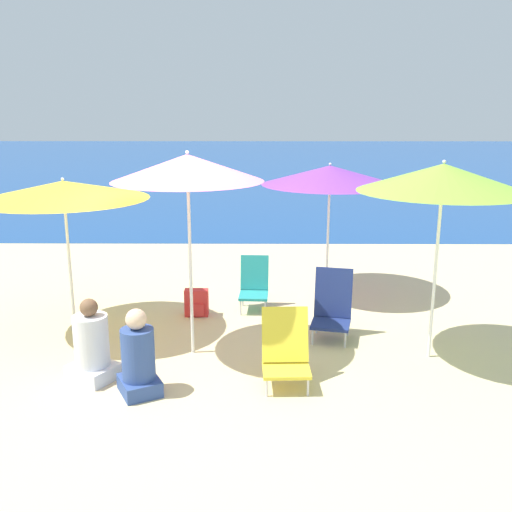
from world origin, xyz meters
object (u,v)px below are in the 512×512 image
Objects in this scene: beach_umbrella_lime at (443,178)px; person_seated_near at (138,359)px; beach_umbrella_pink at (188,168)px; beach_umbrella_yellow at (63,190)px; beach_chair_yellow at (286,350)px; beach_chair_teal at (254,284)px; beach_chair_navy at (332,306)px; beach_umbrella_purple at (330,175)px; person_seated_far at (92,347)px; backpack_red at (197,303)px.

beach_umbrella_lime is 2.52× the size of person_seated_near.
beach_umbrella_yellow is at bearing 156.95° from beach_umbrella_pink.
beach_chair_teal is at bearing 96.54° from beach_chair_yellow.
beach_umbrella_pink reaches higher than beach_chair_navy.
beach_umbrella_purple reaches higher than person_seated_far.
beach_umbrella_pink is at bearing 39.36° from person_seated_near.
beach_umbrella_lime is 4.47m from beach_umbrella_yellow.
beach_chair_navy is at bearing -94.23° from beach_umbrella_purple.
beach_umbrella_pink reaches higher than person_seated_far.
beach_umbrella_lime reaches higher than beach_chair_navy.
beach_chair_navy is 1.46m from beach_chair_teal.
beach_umbrella_lime is 3.03× the size of beach_chair_teal.
beach_umbrella_purple is 2.74m from backpack_red.
person_seated_far is (-3.75, -0.58, -1.72)m from beach_umbrella_lime.
beach_chair_yellow is at bearing -104.26° from beach_umbrella_purple.
person_seated_far is (-1.69, -2.25, -0.01)m from beach_chair_teal.
beach_chair_yellow is (2.69, -1.46, -1.46)m from beach_umbrella_yellow.
beach_chair_yellow is at bearing -78.86° from beach_chair_teal.
beach_umbrella_lime is at bearing -68.51° from beach_umbrella_purple.
beach_umbrella_yellow reaches higher than beach_chair_navy.
beach_umbrella_lime is 6.02× the size of backpack_red.
beach_chair_navy is 0.96× the size of person_seated_near.
beach_umbrella_purple is 2.72× the size of beach_chair_teal.
beach_chair_teal is at bearing 145.69° from beach_chair_navy.
person_seated_far is at bearing 123.17° from person_seated_near.
beach_umbrella_purple is 3.46m from beach_chair_yellow.
beach_umbrella_pink is (-2.77, 0.10, 0.09)m from beach_umbrella_lime.
beach_umbrella_yellow is 0.88× the size of beach_umbrella_pink.
beach_umbrella_pink is 2.51m from beach_chair_navy.
beach_chair_yellow is 2.09× the size of backpack_red.
beach_umbrella_yellow is 2.65× the size of beach_chair_yellow.
beach_umbrella_purple is at bearing -11.06° from person_seated_far.
beach_umbrella_purple is 2.56m from beach_umbrella_lime.
beach_umbrella_purple reaches higher than beach_umbrella_yellow.
beach_chair_yellow is 2.05m from person_seated_far.
beach_umbrella_pink is 2.63× the size of person_seated_far.
person_seated_near is at bearing -124.69° from beach_umbrella_purple.
beach_chair_navy is 0.96× the size of person_seated_far.
beach_chair_teal is (2.33, 0.88, -1.47)m from beach_umbrella_yellow.
beach_umbrella_pink is 2.23m from beach_chair_yellow.
beach_chair_navy reaches higher than beach_chair_teal.
beach_chair_navy is 2.29× the size of backpack_red.
beach_umbrella_lime is 2.89× the size of beach_chair_yellow.
beach_chair_teal is at bearing -4.31° from person_seated_far.
beach_umbrella_pink reaches higher than beach_chair_teal.
beach_umbrella_pink is at bearing -85.88° from backpack_red.
beach_umbrella_yellow reaches higher than person_seated_far.
beach_chair_yellow is 2.32m from backpack_red.
beach_umbrella_yellow is 2.90m from beach_chair_teal.
beach_chair_navy is 1.15× the size of beach_chair_teal.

